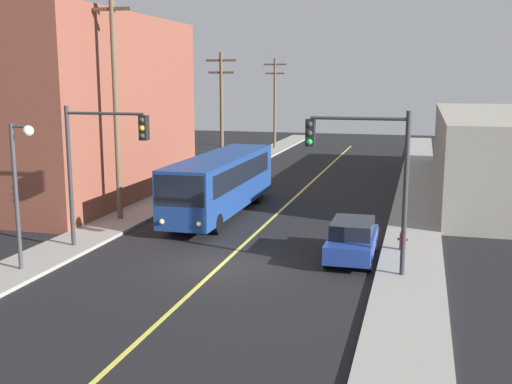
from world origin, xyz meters
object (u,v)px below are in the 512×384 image
(utility_pole_near, at_px, (115,91))
(utility_pole_mid, at_px, (222,106))
(street_lamp_left, at_px, (20,176))
(city_bus, at_px, (221,181))
(traffic_signal_left_corner, at_px, (101,151))
(parked_car_blue, at_px, (352,239))
(utility_pole_far, at_px, (275,99))
(traffic_signal_right_corner, at_px, (363,161))
(fire_hydrant, at_px, (403,240))

(utility_pole_near, bearing_deg, utility_pole_mid, 90.14)
(street_lamp_left, bearing_deg, city_bus, 71.30)
(utility_pole_near, xyz_separation_m, traffic_signal_left_corner, (2.01, -5.26, -2.35))
(parked_car_blue, relative_size, utility_pole_far, 0.49)
(city_bus, bearing_deg, street_lamp_left, -108.70)
(utility_pole_near, bearing_deg, city_bus, 32.55)
(utility_pole_mid, distance_m, utility_pole_far, 17.16)
(traffic_signal_right_corner, bearing_deg, fire_hydrant, 67.33)
(traffic_signal_right_corner, bearing_deg, parked_car_blue, 104.65)
(parked_car_blue, xyz_separation_m, utility_pole_mid, (-12.35, 20.73, 4.31))
(parked_car_blue, relative_size, street_lamp_left, 0.80)
(traffic_signal_left_corner, bearing_deg, city_bus, 72.74)
(parked_car_blue, distance_m, street_lamp_left, 13.08)
(utility_pole_near, height_order, utility_pole_far, utility_pole_near)
(city_bus, xyz_separation_m, utility_pole_far, (-4.49, 31.25, 3.36))
(utility_pole_far, bearing_deg, traffic_signal_right_corner, -72.25)
(utility_pole_far, bearing_deg, fire_hydrant, -68.70)
(parked_car_blue, height_order, street_lamp_left, street_lamp_left)
(utility_pole_mid, height_order, fire_hydrant, utility_pole_mid)
(street_lamp_left, bearing_deg, utility_pole_near, 93.90)
(traffic_signal_right_corner, relative_size, street_lamp_left, 1.09)
(utility_pole_near, distance_m, utility_pole_mid, 17.06)
(street_lamp_left, relative_size, fire_hydrant, 6.55)
(parked_car_blue, xyz_separation_m, street_lamp_left, (-11.72, -5.03, 2.90))
(parked_car_blue, distance_m, traffic_signal_left_corner, 10.97)
(city_bus, relative_size, street_lamp_left, 2.21)
(utility_pole_near, height_order, traffic_signal_left_corner, utility_pole_near)
(city_bus, height_order, utility_pole_near, utility_pole_near)
(utility_pole_near, relative_size, traffic_signal_right_corner, 1.99)
(parked_car_blue, xyz_separation_m, traffic_signal_right_corner, (0.52, -2.00, 3.46))
(parked_car_blue, bearing_deg, utility_pole_mid, 120.79)
(utility_pole_near, relative_size, fire_hydrant, 14.21)
(utility_pole_mid, relative_size, traffic_signal_left_corner, 1.51)
(city_bus, distance_m, traffic_signal_right_corner, 12.23)
(traffic_signal_left_corner, xyz_separation_m, fire_hydrant, (12.26, 2.97, -3.72))
(city_bus, xyz_separation_m, utility_pole_mid, (-4.59, 14.09, 3.33))
(street_lamp_left, height_order, fire_hydrant, street_lamp_left)
(utility_pole_near, xyz_separation_m, street_lamp_left, (0.60, -8.77, -2.91))
(city_bus, bearing_deg, traffic_signal_left_corner, -107.26)
(traffic_signal_left_corner, xyz_separation_m, street_lamp_left, (-1.42, -3.51, -0.56))
(utility_pole_mid, distance_m, traffic_signal_left_corner, 22.37)
(utility_pole_near, bearing_deg, utility_pole_far, 89.89)
(parked_car_blue, height_order, traffic_signal_left_corner, traffic_signal_left_corner)
(utility_pole_mid, relative_size, traffic_signal_right_corner, 1.51)
(utility_pole_far, bearing_deg, street_lamp_left, -89.29)
(utility_pole_near, height_order, street_lamp_left, utility_pole_near)
(utility_pole_near, bearing_deg, fire_hydrant, -9.12)
(parked_car_blue, xyz_separation_m, fire_hydrant, (1.96, 1.45, -0.26))
(city_bus, height_order, utility_pole_far, utility_pole_far)
(street_lamp_left, bearing_deg, utility_pole_mid, 91.42)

